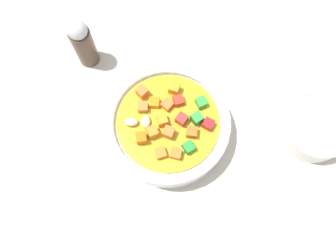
% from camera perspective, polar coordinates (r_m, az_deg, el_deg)
% --- Properties ---
extents(ground_plane, '(1.40, 1.40, 0.02)m').
position_cam_1_polar(ground_plane, '(0.48, 0.00, -1.21)').
color(ground_plane, '#BAB2A0').
extents(soup_bowl_main, '(0.17, 0.17, 0.06)m').
position_cam_1_polar(soup_bowl_main, '(0.45, -0.00, 0.14)').
color(soup_bowl_main, white).
rests_on(soup_bowl_main, ground_plane).
extents(spoon, '(0.20, 0.05, 0.01)m').
position_cam_1_polar(spoon, '(0.53, 1.01, 14.21)').
color(spoon, silver).
rests_on(spoon, ground_plane).
extents(side_bowl_small, '(0.10, 0.10, 0.04)m').
position_cam_1_polar(side_bowl_small, '(0.50, 24.32, 0.01)').
color(side_bowl_small, white).
rests_on(side_bowl_small, ground_plane).
extents(pepper_shaker, '(0.03, 0.03, 0.09)m').
position_cam_1_polar(pepper_shaker, '(0.50, -14.67, 13.90)').
color(pepper_shaker, '#4C3828').
rests_on(pepper_shaker, ground_plane).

